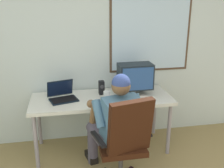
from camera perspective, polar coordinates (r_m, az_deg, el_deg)
The scene contains 8 objects.
wall_rear at distance 3.61m, azimuth -1.88°, elevation 7.42°, with size 4.84×0.08×2.50m.
desk at distance 3.39m, azimuth -2.22°, elevation -3.85°, with size 1.75×0.67×0.73m.
office_chair at distance 2.72m, azimuth 2.90°, elevation -11.49°, with size 0.61×0.57×1.04m.
person_seated at distance 2.91m, azimuth 0.70°, elevation -8.18°, with size 0.61×0.83×1.22m.
crt_monitor at distance 3.39m, azimuth 4.96°, elevation 1.51°, with size 0.43×0.26×0.41m.
laptop at distance 3.35m, azimuth -10.58°, elevation -2.20°, with size 0.39×0.36×0.22m.
wine_glass at distance 3.18m, azimuth -1.14°, elevation -2.30°, with size 0.08×0.08×0.14m.
desk_speaker at distance 3.46m, azimuth -2.24°, elevation -0.77°, with size 0.07×0.09×0.17m.
Camera 1 is at (-0.51, -1.10, 1.95)m, focal length 42.98 mm.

